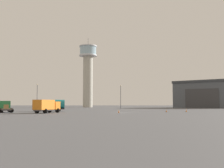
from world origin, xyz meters
name	(u,v)px	position (x,y,z in m)	size (l,w,h in m)	color
ground_plane	(121,113)	(0.00, 0.00, 0.00)	(400.00, 400.00, 0.00)	#545456
control_tower	(88,70)	(-11.94, 75.90, 19.10)	(9.06, 9.06, 35.53)	#B2AD9E
hangar	(209,95)	(44.05, 60.47, 6.01)	(34.68, 33.95, 11.99)	#4C5159
truck_box_orange	(47,106)	(-15.92, -2.70, 1.60)	(4.78, 7.37, 2.82)	#38383D
truck_fuel_tanker_teal	(54,105)	(-16.76, 9.85, 1.67)	(6.08, 3.76, 3.01)	#38383D
truck_flatbed_green	(5,107)	(-26.39, 2.06, 1.28)	(5.00, 7.31, 2.63)	#38383D
light_post_west	(37,94)	(-28.70, 40.58, 5.52)	(0.44, 0.44, 9.35)	#38383D
light_post_east	(121,95)	(2.91, 45.83, 5.52)	(0.44, 0.44, 9.36)	#38383D
traffic_cone_near_left	(166,111)	(11.24, 3.70, 0.32)	(0.36, 0.36, 0.65)	black
traffic_cone_near_right	(119,111)	(-0.52, -2.27, 0.34)	(0.36, 0.36, 0.70)	black
traffic_cone_mid_apron	(186,110)	(16.40, 4.79, 0.34)	(0.36, 0.36, 0.69)	black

